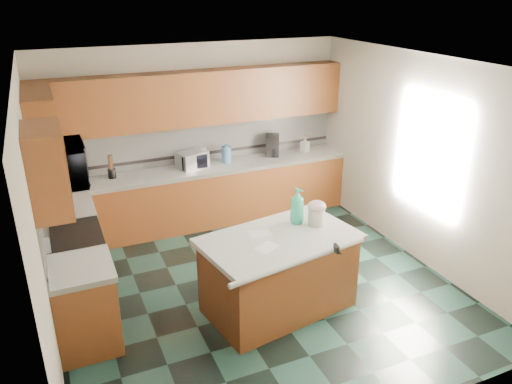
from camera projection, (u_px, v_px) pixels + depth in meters
floor at (256, 287)px, 6.17m from camera, size 4.60×4.60×0.00m
ceiling at (256, 65)px, 5.13m from camera, size 4.60×4.60×0.00m
wall_back at (196, 134)px, 7.61m from camera, size 4.60×0.04×2.70m
wall_front at (381, 294)px, 3.69m from camera, size 4.60×0.04×2.70m
wall_left at (35, 222)px, 4.79m from camera, size 0.04×4.60×2.70m
wall_right at (419, 160)px, 6.50m from camera, size 0.04×4.60×2.70m
back_base_cab at (205, 197)px, 7.70m from camera, size 4.60×0.60×0.86m
back_countertop at (203, 169)px, 7.52m from camera, size 4.60×0.64×0.06m
back_upper_cab at (197, 98)px, 7.23m from camera, size 4.60×0.33×0.78m
back_backsplash at (197, 142)px, 7.63m from camera, size 4.60×0.02×0.63m
back_accent_band at (197, 154)px, 7.70m from camera, size 4.60×0.01×0.05m
left_base_cab_rear at (72, 242)px, 6.36m from camera, size 0.60×0.82×0.86m
left_counter_rear at (67, 209)px, 6.18m from camera, size 0.64×0.82×0.06m
left_base_cab_front at (85, 308)px, 5.06m from camera, size 0.60×0.72×0.86m
left_counter_front at (79, 269)px, 4.89m from camera, size 0.64×0.72×0.06m
left_backsplash at (39, 211)px, 5.32m from camera, size 0.02×2.30×0.63m
left_accent_band at (43, 227)px, 5.39m from camera, size 0.01×2.30×0.05m
left_upper_cab_rear at (41, 125)px, 5.84m from camera, size 0.33×1.09×0.78m
left_upper_cab_front at (47, 170)px, 4.43m from camera, size 0.33×0.72×0.78m
range_body at (78, 271)px, 5.69m from camera, size 0.60×0.76×0.88m
range_oven_door at (105, 269)px, 5.81m from camera, size 0.02×0.68×0.55m
range_cooktop at (72, 235)px, 5.51m from camera, size 0.62×0.78×0.04m
range_handle at (104, 240)px, 5.67m from camera, size 0.02×0.66×0.02m
range_backguard at (45, 230)px, 5.37m from camera, size 0.06×0.76×0.18m
microwave at (61, 164)px, 5.19m from camera, size 0.50×0.73×0.41m
island_base at (279, 275)px, 5.62m from camera, size 1.71×1.16×0.86m
island_top at (279, 239)px, 5.44m from camera, size 1.83×1.27×0.06m
island_bullnose at (301, 261)px, 5.02m from camera, size 1.67×0.34×0.06m
treat_jar at (316, 217)px, 5.68m from camera, size 0.24×0.24×0.20m
treat_jar_lid at (317, 206)px, 5.63m from camera, size 0.21×0.21×0.13m
treat_jar_knob at (317, 203)px, 5.61m from camera, size 0.07×0.02×0.02m
treat_jar_knob_end_l at (314, 203)px, 5.60m from camera, size 0.04×0.04×0.04m
treat_jar_knob_end_r at (320, 202)px, 5.62m from camera, size 0.04×0.04×0.04m
soap_bottle_island at (297, 206)px, 5.68m from camera, size 0.21×0.21×0.42m
paper_sheet_a at (267, 247)px, 5.22m from camera, size 0.29×0.26×0.00m
paper_sheet_b at (260, 233)px, 5.51m from camera, size 0.27×0.21×0.00m
clamp_body at (336, 248)px, 5.18m from camera, size 0.04×0.10×0.09m
clamp_handle at (339, 253)px, 5.13m from camera, size 0.02×0.07×0.02m
knife_block at (74, 177)px, 6.83m from camera, size 0.13×0.17×0.23m
utensil_crock at (112, 173)px, 7.06m from camera, size 0.11×0.11×0.14m
utensil_bundle at (111, 162)px, 6.99m from camera, size 0.06×0.06×0.20m
toaster_oven at (192, 160)px, 7.45m from camera, size 0.50×0.41×0.25m
toaster_oven_door at (195, 162)px, 7.33m from camera, size 0.39×0.01×0.21m
paper_towel at (203, 157)px, 7.55m from camera, size 0.11×0.11×0.26m
paper_towel_base at (203, 164)px, 7.60m from camera, size 0.17×0.17×0.01m
water_jug at (226, 155)px, 7.66m from camera, size 0.15×0.15×0.25m
water_jug_neck at (226, 146)px, 7.60m from camera, size 0.07×0.07×0.04m
coffee_maker at (272, 145)px, 7.94m from camera, size 0.28×0.29×0.35m
coffee_carafe at (274, 152)px, 7.94m from camera, size 0.14×0.14×0.14m
soap_bottle_back at (305, 144)px, 8.15m from camera, size 0.15×0.15×0.26m
soap_back_cap at (305, 136)px, 8.09m from camera, size 0.02×0.02×0.03m
window_light_proxy at (429, 153)px, 6.26m from camera, size 0.02×1.40×1.10m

